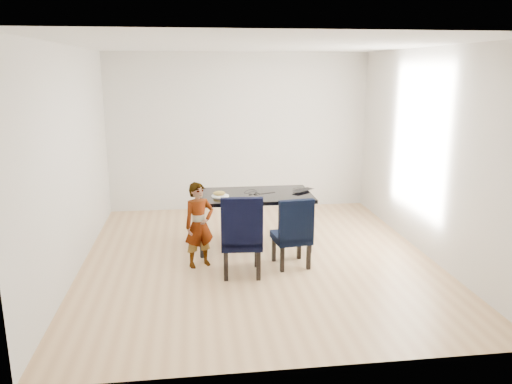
{
  "coord_description": "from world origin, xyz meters",
  "views": [
    {
      "loc": [
        -0.81,
        -6.1,
        2.43
      ],
      "look_at": [
        0.0,
        0.2,
        0.85
      ],
      "focal_mm": 35.0,
      "sensor_mm": 36.0,
      "label": 1
    }
  ],
  "objects": [
    {
      "name": "floor",
      "position": [
        0.0,
        0.0,
        -0.01
      ],
      "size": [
        4.5,
        5.0,
        0.01
      ],
      "primitive_type": "cube",
      "color": "tan",
      "rests_on": "ground"
    },
    {
      "name": "chair_right",
      "position": [
        0.38,
        -0.28,
        0.45
      ],
      "size": [
        0.48,
        0.5,
        0.9
      ],
      "primitive_type": "cube",
      "rotation": [
        0.0,
        0.0,
        0.12
      ],
      "color": "black",
      "rests_on": "floor"
    },
    {
      "name": "wall_right",
      "position": [
        2.25,
        0.0,
        1.35
      ],
      "size": [
        0.01,
        5.0,
        2.7
      ],
      "primitive_type": "cube",
      "color": "silver",
      "rests_on": "ground"
    },
    {
      "name": "wall_back",
      "position": [
        0.0,
        2.5,
        1.35
      ],
      "size": [
        4.5,
        0.01,
        2.7
      ],
      "primitive_type": "cube",
      "color": "silver",
      "rests_on": "ground"
    },
    {
      "name": "chair_left",
      "position": [
        -0.26,
        -0.47,
        0.5
      ],
      "size": [
        0.52,
        0.54,
        1.0
      ],
      "primitive_type": "cube",
      "rotation": [
        0.0,
        0.0,
        -0.07
      ],
      "color": "black",
      "rests_on": "floor"
    },
    {
      "name": "dining_table",
      "position": [
        0.0,
        0.5,
        0.38
      ],
      "size": [
        1.6,
        0.9,
        0.75
      ],
      "primitive_type": "cube",
      "color": "black",
      "rests_on": "floor"
    },
    {
      "name": "wall_left",
      "position": [
        -2.25,
        0.0,
        1.35
      ],
      "size": [
        0.01,
        5.0,
        2.7
      ],
      "primitive_type": "cube",
      "color": "silver",
      "rests_on": "ground"
    },
    {
      "name": "laptop",
      "position": [
        0.68,
        0.59,
        0.76
      ],
      "size": [
        0.4,
        0.37,
        0.03
      ],
      "primitive_type": "imported",
      "rotation": [
        0.0,
        0.0,
        3.78
      ],
      "color": "black",
      "rests_on": "dining_table"
    },
    {
      "name": "plate",
      "position": [
        -0.46,
        0.41,
        0.76
      ],
      "size": [
        0.29,
        0.29,
        0.01
      ],
      "primitive_type": "cylinder",
      "rotation": [
        0.0,
        0.0,
        -0.27
      ],
      "color": "silver",
      "rests_on": "dining_table"
    },
    {
      "name": "wall_front",
      "position": [
        0.0,
        -2.5,
        1.35
      ],
      "size": [
        4.5,
        0.01,
        2.7
      ],
      "primitive_type": "cube",
      "color": "silver",
      "rests_on": "ground"
    },
    {
      "name": "child",
      "position": [
        -0.76,
        -0.15,
        0.54
      ],
      "size": [
        0.46,
        0.4,
        1.08
      ],
      "primitive_type": "imported",
      "rotation": [
        0.0,
        0.0,
        0.42
      ],
      "color": "#E84913",
      "rests_on": "floor"
    },
    {
      "name": "ceiling",
      "position": [
        0.0,
        0.0,
        2.71
      ],
      "size": [
        4.5,
        5.0,
        0.01
      ],
      "primitive_type": "cube",
      "color": "white",
      "rests_on": "wall_back"
    },
    {
      "name": "sandwich",
      "position": [
        -0.47,
        0.4,
        0.8
      ],
      "size": [
        0.18,
        0.1,
        0.07
      ],
      "primitive_type": "ellipsoid",
      "rotation": [
        0.0,
        0.0,
        0.16
      ],
      "color": "olive",
      "rests_on": "plate"
    },
    {
      "name": "cable_tangle",
      "position": [
        0.01,
        0.48,
        0.75
      ],
      "size": [
        0.17,
        0.17,
        0.01
      ],
      "primitive_type": "torus",
      "rotation": [
        0.0,
        0.0,
        0.18
      ],
      "color": "black",
      "rests_on": "dining_table"
    }
  ]
}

